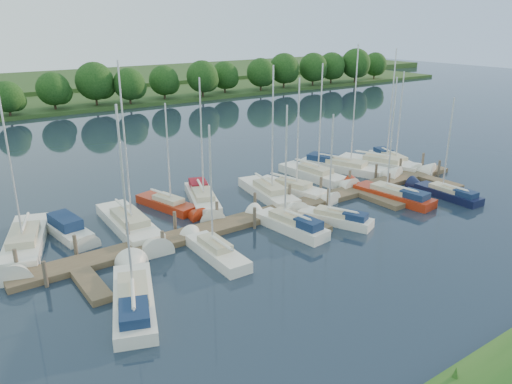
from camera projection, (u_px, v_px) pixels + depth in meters
ground at (358, 249)px, 32.90m from camera, size 260.00×260.00×0.00m
dock at (288, 213)px, 38.46m from camera, size 40.00×6.00×0.40m
mooring_pilings at (279, 204)px, 39.19m from camera, size 38.24×2.84×2.00m
far_shore at (54, 100)px, 90.53m from camera, size 180.00×30.00×0.60m
distant_hill at (24, 84)px, 109.64m from camera, size 220.00×40.00×1.40m
treeline at (68, 87)px, 78.81m from camera, size 145.57×9.79×7.98m
sailboat_n_0 at (25, 246)px, 32.64m from camera, size 4.73×9.57×12.23m
motorboat at (68, 231)px, 34.82m from camera, size 2.48×6.25×1.70m
sailboat_n_2 at (131, 227)px, 35.56m from camera, size 2.65×9.72×12.37m
sailboat_n_3 at (169, 206)px, 39.65m from camera, size 3.05×6.87×8.83m
sailboat_n_4 at (203, 200)px, 40.76m from camera, size 4.24×8.27×10.64m
sailboat_n_5 at (270, 195)px, 41.98m from camera, size 3.29×9.01×11.46m
sailboat_n_6 at (294, 190)px, 43.15m from camera, size 3.43×8.05×10.30m
sailboat_n_7 at (316, 176)px, 47.01m from camera, size 2.59×8.70×11.14m
sailboat_n_8 at (346, 168)px, 49.49m from camera, size 5.22×9.94×12.62m
sailboat_n_9 at (384, 165)px, 50.52m from camera, size 5.08×9.50×12.17m
sailboat_n_10 at (394, 161)px, 52.01m from camera, size 3.71×7.76×9.83m
sailboat_s_0 at (134, 299)px, 26.40m from camera, size 4.49×8.58×10.96m
sailboat_s_1 at (215, 253)px, 31.70m from camera, size 1.73×6.75×8.89m
sailboat_s_2 at (289, 226)px, 35.67m from camera, size 2.35×7.18×9.39m
sailboat_s_3 at (333, 219)px, 36.98m from camera, size 3.64×6.39×8.43m
sailboat_s_4 at (391, 195)px, 41.82m from camera, size 2.76×8.25×10.45m
sailboat_s_5 at (446, 194)px, 42.28m from camera, size 1.71×6.78×8.71m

